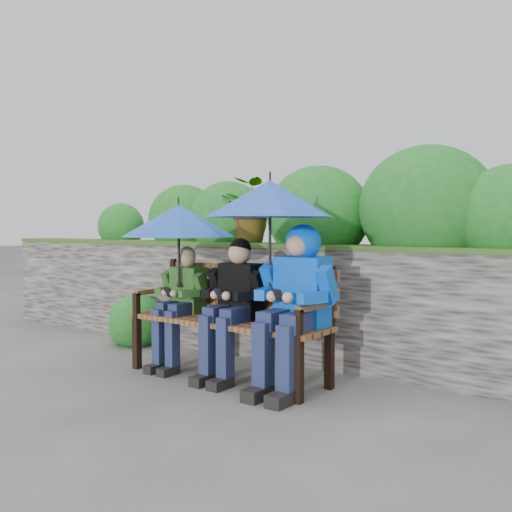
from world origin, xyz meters
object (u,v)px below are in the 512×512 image
Objects in this scene: umbrella_left at (179,221)px; umbrella_right at (270,199)px; park_bench at (233,312)px; boy_middle at (233,300)px; boy_left at (181,299)px; boy_right at (295,294)px.

umbrella_right is (0.91, 0.01, 0.15)m from umbrella_left.
park_bench is 0.15m from boy_middle.
umbrella_right is at bearing 0.65° from umbrella_left.
boy_left is at bearing 98.90° from umbrella_left.
umbrella_right is (-0.22, -0.01, 0.68)m from boy_right.
park_bench is at bearing 131.09° from boy_middle.
boy_middle is (0.57, -0.01, 0.03)m from boy_left.
boy_middle reaches higher than boy_left.
park_bench is at bearing 10.24° from umbrella_left.
boy_middle is 0.84m from umbrella_right.
boy_left is at bearing -172.26° from park_bench.
boy_left is 1.09× the size of umbrella_left.
park_bench is at bearing 173.35° from boy_right.
park_bench is 1.82× the size of umbrella_left.
boy_left is at bearing 179.19° from boy_middle.
boy_left is 1.21m from umbrella_right.
boy_right is at bearing 1.67° from umbrella_right.
boy_middle is at bearing -48.91° from park_bench.
boy_right reaches higher than boy_middle.
boy_right is 1.26× the size of umbrella_right.
park_bench is 0.66m from boy_right.
boy_middle is 1.17× the size of umbrella_left.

